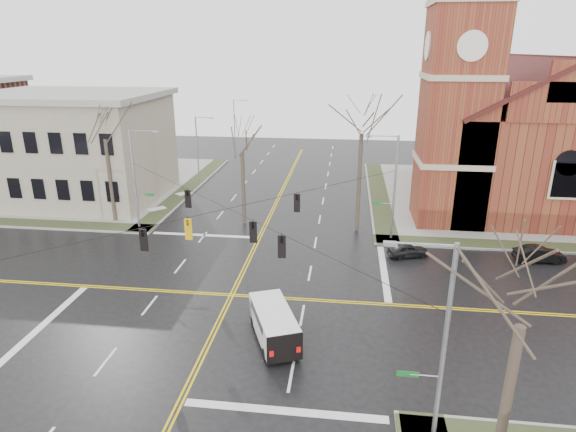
# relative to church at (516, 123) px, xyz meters

# --- Properties ---
(ground) EXTENTS (120.00, 120.00, 0.00)m
(ground) POSITION_rel_church_xyz_m (-24.76, -24.78, -8.43)
(ground) COLOR black
(ground) RESTS_ON ground
(sidewalks) EXTENTS (80.00, 80.00, 0.17)m
(sidewalks) POSITION_rel_church_xyz_m (-24.76, -24.78, -8.36)
(sidewalks) COLOR gray
(sidewalks) RESTS_ON ground
(road_markings) EXTENTS (100.00, 100.00, 0.01)m
(road_markings) POSITION_rel_church_xyz_m (-24.76, -24.78, -8.43)
(road_markings) COLOR gold
(road_markings) RESTS_ON ground
(church) EXTENTS (24.28, 27.48, 27.50)m
(church) POSITION_rel_church_xyz_m (0.00, 0.00, 0.00)
(church) COLOR maroon
(church) RESTS_ON ground
(civic_building_a) EXTENTS (18.00, 14.00, 11.00)m
(civic_building_a) POSITION_rel_church_xyz_m (-46.76, -4.78, -2.93)
(civic_building_a) COLOR gray
(civic_building_a) RESTS_ON ground
(signal_pole_ne) EXTENTS (2.75, 0.22, 9.00)m
(signal_pole_ne) POSITION_rel_church_xyz_m (-13.44, -13.28, -3.48)
(signal_pole_ne) COLOR gray
(signal_pole_ne) RESTS_ON ground
(signal_pole_nw) EXTENTS (2.75, 0.22, 9.00)m
(signal_pole_nw) POSITION_rel_church_xyz_m (-36.09, -13.28, -3.48)
(signal_pole_nw) COLOR gray
(signal_pole_nw) RESTS_ON ground
(signal_pole_se) EXTENTS (2.75, 0.22, 9.00)m
(signal_pole_se) POSITION_rel_church_xyz_m (-13.44, -36.28, -3.48)
(signal_pole_se) COLOR gray
(signal_pole_se) RESTS_ON ground
(span_wires) EXTENTS (23.02, 23.02, 0.03)m
(span_wires) POSITION_rel_church_xyz_m (-24.76, -24.78, -2.23)
(span_wires) COLOR black
(span_wires) RESTS_ON ground
(traffic_signals) EXTENTS (8.21, 8.26, 1.30)m
(traffic_signals) POSITION_rel_church_xyz_m (-24.76, -25.45, -2.98)
(traffic_signals) COLOR black
(traffic_signals) RESTS_ON ground
(streetlight_north_a) EXTENTS (2.30, 0.20, 8.00)m
(streetlight_north_a) POSITION_rel_church_xyz_m (-35.42, 3.22, -3.97)
(streetlight_north_a) COLOR gray
(streetlight_north_a) RESTS_ON ground
(streetlight_north_b) EXTENTS (2.30, 0.20, 8.00)m
(streetlight_north_b) POSITION_rel_church_xyz_m (-35.42, 23.22, -3.97)
(streetlight_north_b) COLOR gray
(streetlight_north_b) RESTS_ON ground
(cargo_van) EXTENTS (3.69, 5.36, 1.91)m
(cargo_van) POSITION_rel_church_xyz_m (-21.19, -29.52, -7.30)
(cargo_van) COLOR white
(cargo_van) RESTS_ON ground
(parked_car_a) EXTENTS (3.52, 2.29, 1.12)m
(parked_car_a) POSITION_rel_church_xyz_m (-12.22, -16.82, -7.88)
(parked_car_a) COLOR black
(parked_car_a) RESTS_ON ground
(parked_car_b) EXTENTS (3.89, 1.65, 1.25)m
(parked_car_b) POSITION_rel_church_xyz_m (-2.13, -16.52, -7.81)
(parked_car_b) COLOR black
(parked_car_b) RESTS_ON ground
(tree_nw_far) EXTENTS (4.00, 4.00, 11.80)m
(tree_nw_far) POSITION_rel_church_xyz_m (-39.30, -11.86, 0.10)
(tree_nw_far) COLOR #352A21
(tree_nw_far) RESTS_ON ground
(tree_nw_near) EXTENTS (4.00, 4.00, 10.07)m
(tree_nw_near) POSITION_rel_church_xyz_m (-26.88, -10.64, -1.12)
(tree_nw_near) COLOR #352A21
(tree_nw_near) RESTS_ON ground
(tree_ne) EXTENTS (4.00, 4.00, 13.11)m
(tree_ne) POSITION_rel_church_xyz_m (-16.20, -11.27, 1.03)
(tree_ne) COLOR #352A21
(tree_ne) RESTS_ON ground
(tree_se) EXTENTS (4.00, 4.00, 11.07)m
(tree_se) POSITION_rel_church_xyz_m (-11.71, -39.10, -0.41)
(tree_se) COLOR #352A21
(tree_se) RESTS_ON ground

